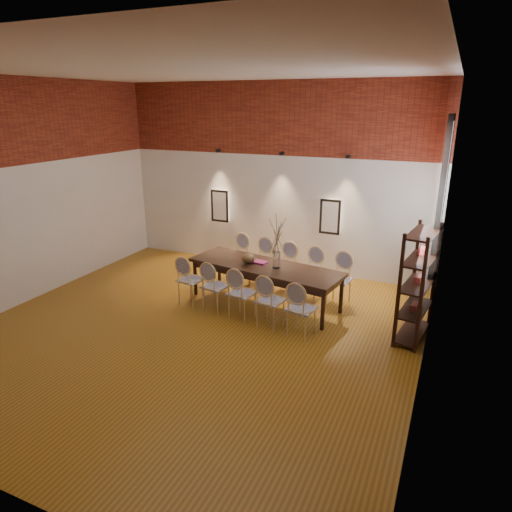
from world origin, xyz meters
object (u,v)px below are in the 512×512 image
at_px(chair_far_e, 339,280).
at_px(bowl, 248,258).
at_px(chair_near_b, 215,286).
at_px(chair_near_d, 271,300).
at_px(chair_near_a, 191,280).
at_px(shelving_rack, 417,284).
at_px(chair_near_e, 301,308).
at_px(book, 260,262).
at_px(chair_far_a, 237,258).
at_px(vase, 277,260).
at_px(dining_table, 265,284).
at_px(chair_far_d, 311,274).
at_px(chair_near_c, 242,293).
at_px(chair_far_b, 260,263).
at_px(chair_far_c, 285,268).

height_order(chair_far_e, bowl, chair_far_e).
relative_size(chair_far_e, bowl, 3.92).
bearing_deg(chair_near_b, chair_near_d, 0.00).
distance_m(chair_near_a, shelving_rack, 3.93).
distance_m(chair_near_e, book, 1.54).
distance_m(bowl, shelving_rack, 2.99).
bearing_deg(chair_far_a, vase, 151.93).
relative_size(vase, book, 1.15).
distance_m(dining_table, chair_far_d, 0.94).
height_order(chair_near_a, chair_near_e, same).
xyz_separation_m(chair_near_c, shelving_rack, (2.76, 0.49, 0.43)).
xyz_separation_m(chair_near_b, vase, (0.92, 0.60, 0.43)).
height_order(dining_table, chair_far_d, chair_far_d).
height_order(chair_near_e, shelving_rack, shelving_rack).
bearing_deg(book, bowl, -159.29).
height_order(chair_far_a, chair_far_d, same).
xyz_separation_m(chair_near_a, chair_far_b, (0.80, 1.37, 0.00)).
bearing_deg(dining_table, bowl, -171.39).
height_order(chair_near_a, chair_far_c, same).
relative_size(chair_far_a, bowl, 3.92).
xyz_separation_m(chair_near_b, chair_far_d, (1.36, 1.28, 0.00)).
bearing_deg(chair_near_e, book, 148.33).
xyz_separation_m(chair_near_e, vase, (-0.77, 0.87, 0.43)).
relative_size(chair_near_c, chair_near_d, 1.00).
height_order(chair_near_a, shelving_rack, shelving_rack).
xyz_separation_m(chair_near_d, chair_far_b, (-0.90, 1.64, 0.00)).
bearing_deg(chair_near_b, chair_far_d, 52.29).
bearing_deg(book, chair_near_e, -40.69).
distance_m(dining_table, chair_near_e, 1.36).
bearing_deg(chair_near_b, shelving_rack, 15.93).
bearing_deg(vase, book, 162.85).
bearing_deg(dining_table, chair_near_e, -32.89).
height_order(chair_far_d, book, chair_far_d).
height_order(chair_far_d, vase, vase).
xyz_separation_m(chair_near_d, chair_far_e, (0.80, 1.37, 0.00)).
distance_m(chair_far_d, vase, 0.92).
xyz_separation_m(chair_near_a, chair_far_a, (0.23, 1.46, 0.00)).
xyz_separation_m(chair_near_a, chair_near_d, (1.69, -0.27, 0.00)).
relative_size(chair_near_d, chair_far_a, 1.00).
height_order(chair_far_c, shelving_rack, shelving_rack).
xyz_separation_m(chair_far_a, chair_far_b, (0.56, -0.09, 0.00)).
bearing_deg(dining_table, chair_far_b, 127.71).
bearing_deg(shelving_rack, chair_near_a, -167.77).
bearing_deg(chair_near_b, book, 61.80).
bearing_deg(chair_far_b, chair_near_b, 90.00).
xyz_separation_m(chair_near_d, book, (-0.58, 0.90, 0.30)).
bearing_deg(bowl, chair_near_d, -46.42).
bearing_deg(chair_near_b, vase, 42.22).
distance_m(chair_far_e, vase, 1.24).
distance_m(chair_near_d, book, 1.11).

